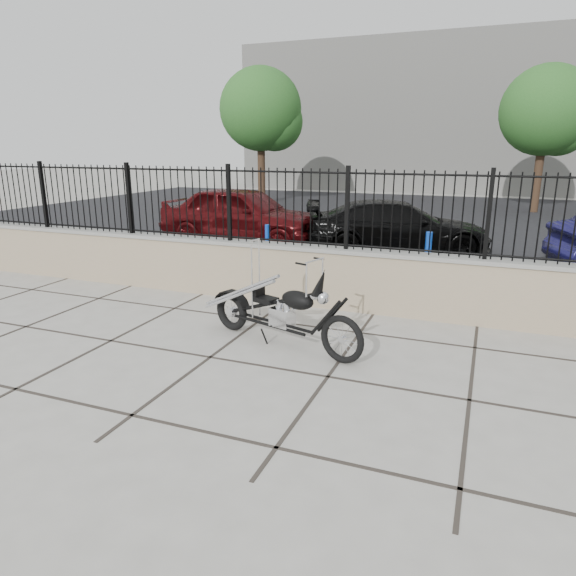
# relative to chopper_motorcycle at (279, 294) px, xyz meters

# --- Properties ---
(ground_plane) EXTENTS (90.00, 90.00, 0.00)m
(ground_plane) POSITION_rel_chopper_motorcycle_xyz_m (-0.63, -0.71, -0.68)
(ground_plane) COLOR #99968E
(ground_plane) RESTS_ON ground
(parking_lot) EXTENTS (30.00, 30.00, 0.00)m
(parking_lot) POSITION_rel_chopper_motorcycle_xyz_m (-0.63, 11.79, -0.68)
(parking_lot) COLOR black
(parking_lot) RESTS_ON ground
(retaining_wall) EXTENTS (14.00, 0.36, 0.96)m
(retaining_wall) POSITION_rel_chopper_motorcycle_xyz_m (-0.63, 1.79, -0.20)
(retaining_wall) COLOR gray
(retaining_wall) RESTS_ON ground_plane
(iron_fence) EXTENTS (14.00, 0.08, 1.20)m
(iron_fence) POSITION_rel_chopper_motorcycle_xyz_m (-0.63, 1.79, 0.88)
(iron_fence) COLOR black
(iron_fence) RESTS_ON retaining_wall
(background_building) EXTENTS (22.00, 6.00, 8.00)m
(background_building) POSITION_rel_chopper_motorcycle_xyz_m (-0.63, 25.79, 3.32)
(background_building) COLOR beige
(background_building) RESTS_ON ground_plane
(chopper_motorcycle) EXTENTS (2.29, 1.06, 1.36)m
(chopper_motorcycle) POSITION_rel_chopper_motorcycle_xyz_m (0.00, 0.00, 0.00)
(chopper_motorcycle) COLOR black
(chopper_motorcycle) RESTS_ON ground_plane
(car_red) EXTENTS (4.49, 2.00, 1.50)m
(car_red) POSITION_rel_chopper_motorcycle_xyz_m (-3.57, 6.21, 0.07)
(car_red) COLOR #44090B
(car_red) RESTS_ON parking_lot
(car_black) EXTENTS (4.62, 2.94, 1.25)m
(car_black) POSITION_rel_chopper_motorcycle_xyz_m (0.38, 6.44, -0.06)
(car_black) COLOR black
(car_black) RESTS_ON parking_lot
(bollard_a) EXTENTS (0.13, 0.13, 0.91)m
(bollard_a) POSITION_rel_chopper_motorcycle_xyz_m (-1.88, 3.93, -0.23)
(bollard_a) COLOR #0B49A7
(bollard_a) RESTS_ON ground_plane
(bollard_b) EXTENTS (0.14, 0.14, 0.99)m
(bollard_b) POSITION_rel_chopper_motorcycle_xyz_m (1.41, 3.70, -0.19)
(bollard_b) COLOR #0C23BB
(bollard_b) RESTS_ON ground_plane
(tree_left) EXTENTS (3.50, 3.50, 5.91)m
(tree_left) POSITION_rel_chopper_motorcycle_xyz_m (-7.17, 15.38, 3.46)
(tree_left) COLOR #382619
(tree_left) RESTS_ON ground_plane
(tree_right) EXTENTS (3.29, 3.29, 5.54)m
(tree_right) POSITION_rel_chopper_motorcycle_xyz_m (3.96, 16.31, 3.20)
(tree_right) COLOR #382619
(tree_right) RESTS_ON ground_plane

